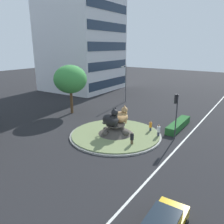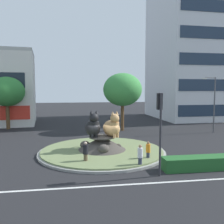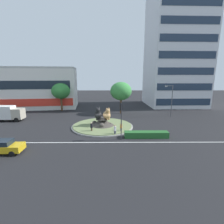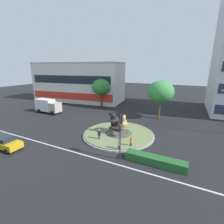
{
  "view_description": "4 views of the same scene",
  "coord_description": "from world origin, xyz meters",
  "px_view_note": "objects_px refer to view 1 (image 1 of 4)",
  "views": [
    {
      "loc": [
        -21.1,
        -13.88,
        10.51
      ],
      "look_at": [
        -0.61,
        0.09,
        3.12
      ],
      "focal_mm": 35.91,
      "sensor_mm": 36.0,
      "label": 1
    },
    {
      "loc": [
        -2.31,
        -20.88,
        5.59
      ],
      "look_at": [
        0.9,
        0.16,
        3.56
      ],
      "focal_mm": 39.18,
      "sensor_mm": 36.0,
      "label": 2
    },
    {
      "loc": [
        1.54,
        -28.86,
        8.95
      ],
      "look_at": [
        1.76,
        1.74,
        2.35
      ],
      "focal_mm": 26.54,
      "sensor_mm": 36.0,
      "label": 3
    },
    {
      "loc": [
        9.56,
        -21.35,
        10.27
      ],
      "look_at": [
        -1.19,
        0.14,
        3.5
      ],
      "focal_mm": 25.94,
      "sensor_mm": 36.0,
      "label": 4
    }
  ],
  "objects_px": {
    "cat_statue_black": "(111,119)",
    "second_tree_near_tower": "(70,79)",
    "cat_statue_calico": "(121,116)",
    "traffic_light_mast": "(176,108)",
    "pedestrian_white_shirt": "(158,131)",
    "streetlight_arm": "(125,81)",
    "office_tower": "(81,19)",
    "pedestrian_orange_shirt": "(151,127)",
    "pedestrian_black_shirt": "(132,139)"
  },
  "relations": [
    {
      "from": "pedestrian_white_shirt",
      "to": "cat_statue_calico",
      "type": "bearing_deg",
      "value": 11.58
    },
    {
      "from": "second_tree_near_tower",
      "to": "pedestrian_white_shirt",
      "type": "height_order",
      "value": "second_tree_near_tower"
    },
    {
      "from": "cat_statue_black",
      "to": "office_tower",
      "type": "height_order",
      "value": "office_tower"
    },
    {
      "from": "cat_statue_calico",
      "to": "streetlight_arm",
      "type": "relative_size",
      "value": 0.34
    },
    {
      "from": "office_tower",
      "to": "streetlight_arm",
      "type": "relative_size",
      "value": 4.68
    },
    {
      "from": "traffic_light_mast",
      "to": "pedestrian_black_shirt",
      "type": "xyz_separation_m",
      "value": [
        -4.59,
        3.0,
        -2.8
      ]
    },
    {
      "from": "streetlight_arm",
      "to": "pedestrian_black_shirt",
      "type": "bearing_deg",
      "value": 24.81
    },
    {
      "from": "traffic_light_mast",
      "to": "pedestrian_white_shirt",
      "type": "bearing_deg",
      "value": 24.98
    },
    {
      "from": "second_tree_near_tower",
      "to": "cat_statue_calico",
      "type": "bearing_deg",
      "value": -105.47
    },
    {
      "from": "traffic_light_mast",
      "to": "streetlight_arm",
      "type": "relative_size",
      "value": 0.75
    },
    {
      "from": "traffic_light_mast",
      "to": "second_tree_near_tower",
      "type": "distance_m",
      "value": 17.34
    },
    {
      "from": "second_tree_near_tower",
      "to": "pedestrian_white_shirt",
      "type": "bearing_deg",
      "value": -96.56
    },
    {
      "from": "streetlight_arm",
      "to": "pedestrian_white_shirt",
      "type": "xyz_separation_m",
      "value": [
        -12.82,
        -12.29,
        -3.18
      ]
    },
    {
      "from": "traffic_light_mast",
      "to": "pedestrian_black_shirt",
      "type": "bearing_deg",
      "value": 53.42
    },
    {
      "from": "cat_statue_calico",
      "to": "pedestrian_black_shirt",
      "type": "xyz_separation_m",
      "value": [
        -2.43,
        -2.93,
        -1.39
      ]
    },
    {
      "from": "pedestrian_black_shirt",
      "to": "pedestrian_orange_shirt",
      "type": "relative_size",
      "value": 1.1
    },
    {
      "from": "pedestrian_black_shirt",
      "to": "office_tower",
      "type": "bearing_deg",
      "value": -147.26
    },
    {
      "from": "streetlight_arm",
      "to": "pedestrian_white_shirt",
      "type": "height_order",
      "value": "streetlight_arm"
    },
    {
      "from": "cat_statue_calico",
      "to": "traffic_light_mast",
      "type": "height_order",
      "value": "traffic_light_mast"
    },
    {
      "from": "office_tower",
      "to": "pedestrian_black_shirt",
      "type": "height_order",
      "value": "office_tower"
    },
    {
      "from": "second_tree_near_tower",
      "to": "streetlight_arm",
      "type": "distance_m",
      "value": 11.61
    },
    {
      "from": "streetlight_arm",
      "to": "pedestrian_orange_shirt",
      "type": "xyz_separation_m",
      "value": [
        -11.78,
        -10.8,
        -3.25
      ]
    },
    {
      "from": "streetlight_arm",
      "to": "cat_statue_calico",
      "type": "bearing_deg",
      "value": 20.84
    },
    {
      "from": "cat_statue_calico",
      "to": "traffic_light_mast",
      "type": "relative_size",
      "value": 0.46
    },
    {
      "from": "second_tree_near_tower",
      "to": "streetlight_arm",
      "type": "bearing_deg",
      "value": -16.99
    },
    {
      "from": "cat_statue_black",
      "to": "pedestrian_white_shirt",
      "type": "bearing_deg",
      "value": 25.3
    },
    {
      "from": "cat_statue_black",
      "to": "pedestrian_white_shirt",
      "type": "distance_m",
      "value": 5.71
    },
    {
      "from": "pedestrian_black_shirt",
      "to": "pedestrian_orange_shirt",
      "type": "bearing_deg",
      "value": 163.56
    },
    {
      "from": "traffic_light_mast",
      "to": "pedestrian_white_shirt",
      "type": "relative_size",
      "value": 3.14
    },
    {
      "from": "cat_statue_black",
      "to": "second_tree_near_tower",
      "type": "height_order",
      "value": "second_tree_near_tower"
    },
    {
      "from": "streetlight_arm",
      "to": "pedestrian_white_shirt",
      "type": "distance_m",
      "value": 18.05
    },
    {
      "from": "cat_statue_black",
      "to": "pedestrian_orange_shirt",
      "type": "distance_m",
      "value": 5.32
    },
    {
      "from": "streetlight_arm",
      "to": "traffic_light_mast",
      "type": "bearing_deg",
      "value": 40.74
    },
    {
      "from": "pedestrian_black_shirt",
      "to": "pedestrian_white_shirt",
      "type": "xyz_separation_m",
      "value": [
        3.75,
        -1.45,
        -0.01
      ]
    },
    {
      "from": "cat_statue_black",
      "to": "cat_statue_calico",
      "type": "height_order",
      "value": "cat_statue_black"
    },
    {
      "from": "cat_statue_black",
      "to": "second_tree_near_tower",
      "type": "xyz_separation_m",
      "value": [
        4.75,
        10.98,
        3.15
      ]
    },
    {
      "from": "office_tower",
      "to": "pedestrian_white_shirt",
      "type": "distance_m",
      "value": 37.63
    },
    {
      "from": "cat_statue_black",
      "to": "pedestrian_white_shirt",
      "type": "xyz_separation_m",
      "value": [
        2.95,
        -4.68,
        -1.43
      ]
    },
    {
      "from": "office_tower",
      "to": "pedestrian_orange_shirt",
      "type": "relative_size",
      "value": 21.11
    },
    {
      "from": "cat_statue_black",
      "to": "cat_statue_calico",
      "type": "relative_size",
      "value": 1.01
    },
    {
      "from": "cat_statue_calico",
      "to": "pedestrian_white_shirt",
      "type": "bearing_deg",
      "value": -8.2
    },
    {
      "from": "cat_statue_black",
      "to": "cat_statue_calico",
      "type": "xyz_separation_m",
      "value": [
        1.62,
        -0.31,
        -0.03
      ]
    },
    {
      "from": "second_tree_near_tower",
      "to": "streetlight_arm",
      "type": "relative_size",
      "value": 1.09
    },
    {
      "from": "streetlight_arm",
      "to": "cat_statue_black",
      "type": "bearing_deg",
      "value": 17.37
    },
    {
      "from": "cat_statue_black",
      "to": "pedestrian_black_shirt",
      "type": "relative_size",
      "value": 1.43
    },
    {
      "from": "traffic_light_mast",
      "to": "office_tower",
      "type": "distance_m",
      "value": 37.36
    },
    {
      "from": "cat_statue_black",
      "to": "pedestrian_orange_shirt",
      "type": "bearing_deg",
      "value": 44.48
    },
    {
      "from": "streetlight_arm",
      "to": "pedestrian_orange_shirt",
      "type": "bearing_deg",
      "value": 34.1
    },
    {
      "from": "cat_statue_black",
      "to": "office_tower",
      "type": "bearing_deg",
      "value": 130.27
    },
    {
      "from": "second_tree_near_tower",
      "to": "pedestrian_black_shirt",
      "type": "bearing_deg",
      "value": -111.33
    }
  ]
}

